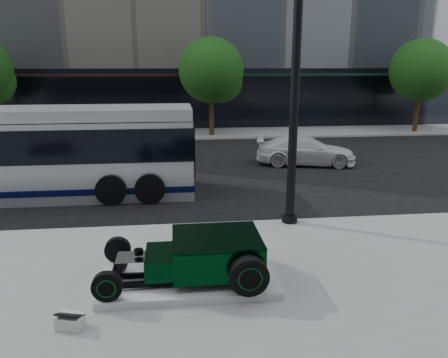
{
  "coord_description": "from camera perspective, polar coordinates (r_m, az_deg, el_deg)",
  "views": [
    {
      "loc": [
        -1.26,
        -13.15,
        4.31
      ],
      "look_at": [
        0.08,
        -1.51,
        1.2
      ],
      "focal_mm": 35.0,
      "sensor_mm": 36.0,
      "label": 1
    }
  ],
  "objects": [
    {
      "name": "ground",
      "position": [
        13.89,
        -1.04,
        -3.21
      ],
      "size": [
        120.0,
        120.0,
        0.0
      ],
      "primitive_type": "plane",
      "color": "black",
      "rests_on": "ground"
    },
    {
      "name": "sidewalk_far",
      "position": [
        27.51,
        -3.88,
        5.94
      ],
      "size": [
        70.0,
        4.0,
        0.12
      ],
      "primitive_type": "cube",
      "color": "gray",
      "rests_on": "ground"
    },
    {
      "name": "street_trees",
      "position": [
        26.34,
        -1.36,
        13.68
      ],
      "size": [
        29.8,
        3.8,
        5.7
      ],
      "color": "black",
      "rests_on": "sidewalk_far"
    },
    {
      "name": "display_plinth",
      "position": [
        8.86,
        -4.6,
        -12.84
      ],
      "size": [
        3.4,
        1.8,
        0.15
      ],
      "primitive_type": "cube",
      "color": "silver",
      "rests_on": "sidewalk_near"
    },
    {
      "name": "hot_rod",
      "position": [
        8.65,
        -2.44,
        -9.81
      ],
      "size": [
        3.22,
        2.0,
        0.81
      ],
      "color": "black",
      "rests_on": "display_plinth"
    },
    {
      "name": "info_plaque",
      "position": [
        7.89,
        -19.47,
        -17.06
      ],
      "size": [
        0.47,
        0.4,
        0.31
      ],
      "color": "silver",
      "rests_on": "sidewalk_near"
    },
    {
      "name": "lamppost",
      "position": [
        11.39,
        9.23,
        11.26
      ],
      "size": [
        0.42,
        0.42,
        7.6
      ],
      "color": "black",
      "rests_on": "sidewalk_near"
    },
    {
      "name": "transit_bus",
      "position": [
        15.91,
        -26.32,
        3.09
      ],
      "size": [
        12.12,
        2.88,
        2.92
      ],
      "color": "silver",
      "rests_on": "ground"
    },
    {
      "name": "white_sedan",
      "position": [
        19.47,
        10.61,
        3.69
      ],
      "size": [
        4.54,
        2.55,
        1.24
      ],
      "primitive_type": "imported",
      "rotation": [
        0.0,
        0.0,
        1.37
      ],
      "color": "white",
      "rests_on": "ground"
    }
  ]
}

